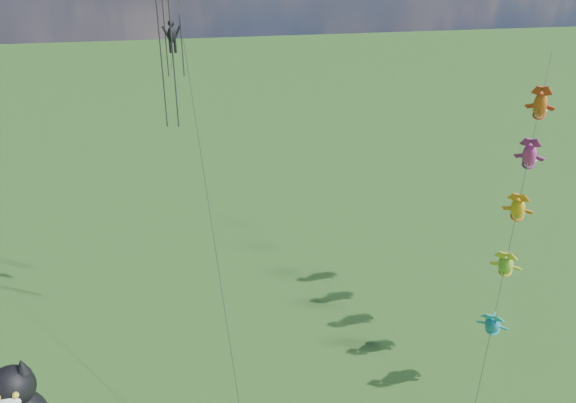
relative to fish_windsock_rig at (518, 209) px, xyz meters
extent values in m
ellipsoid|color=black|center=(-23.90, -7.75, -0.50)|extent=(1.83, 1.73, 1.46)
cone|color=black|center=(-23.45, -7.75, 0.27)|extent=(0.61, 0.61, 0.54)
ellipsoid|color=white|center=(-23.90, -8.33, -0.63)|extent=(0.83, 0.55, 0.52)
sphere|color=gold|center=(-23.63, -8.39, -0.33)|extent=(0.22, 0.22, 0.22)
cylinder|color=black|center=(-0.58, -0.70, -0.96)|extent=(10.18, 12.17, 16.72)
ellipsoid|color=blue|center=(-2.81, -3.37, -4.63)|extent=(1.92, 2.09, 2.15)
ellipsoid|color=green|center=(-1.39, -1.67, -2.30)|extent=(1.92, 2.09, 2.15)
ellipsoid|color=yellow|center=(0.03, 0.03, 0.04)|extent=(1.92, 2.09, 2.15)
ellipsoid|color=#D8339C|center=(1.45, 1.73, 2.38)|extent=(1.92, 2.09, 2.15)
ellipsoid|color=orange|center=(2.87, 3.43, 4.72)|extent=(1.92, 2.09, 2.15)
cylinder|color=black|center=(-16.52, 0.51, 2.59)|extent=(1.27, 17.05, 23.81)
cylinder|color=black|center=(-17.94, 5.90, 7.48)|extent=(0.08, 0.08, 7.03)
cylinder|color=black|center=(-17.34, 5.90, 7.48)|extent=(0.08, 0.08, 7.03)
cylinder|color=black|center=(-17.58, 9.02, 10.02)|extent=(0.08, 0.08, 8.12)
cylinder|color=black|center=(-16.70, 9.02, 10.02)|extent=(0.08, 0.08, 8.12)
camera|label=1|loc=(-18.30, -23.90, 12.59)|focal=35.00mm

